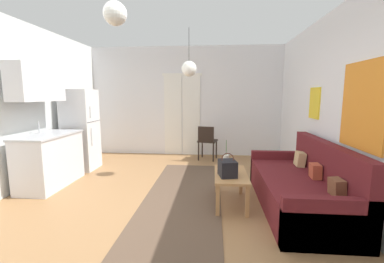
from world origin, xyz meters
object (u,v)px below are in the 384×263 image
at_px(handbag, 227,168).
at_px(accent_chair, 207,140).
at_px(couch, 303,188).
at_px(coffee_table, 231,178).
at_px(refrigerator, 81,130).
at_px(pendant_lamp_far, 189,69).
at_px(bamboo_vase, 226,163).
at_px(pendant_lamp_near, 115,13).

relative_size(handbag, accent_chair, 0.39).
bearing_deg(handbag, couch, 5.65).
bearing_deg(coffee_table, handbag, -113.23).
height_order(refrigerator, pendant_lamp_far, pendant_lamp_far).
bearing_deg(bamboo_vase, pendant_lamp_far, 119.53).
bearing_deg(pendant_lamp_near, coffee_table, 46.49).
distance_m(bamboo_vase, handbag, 0.25).
xyz_separation_m(coffee_table, pendant_lamp_near, (-1.14, -1.20, 1.89)).
bearing_deg(pendant_lamp_far, couch, -37.33).
distance_m(handbag, pendant_lamp_near, 2.29).
distance_m(bamboo_vase, refrigerator, 3.27).
bearing_deg(pendant_lamp_far, coffee_table, -60.61).
height_order(coffee_table, handbag, handbag).
xyz_separation_m(couch, coffee_table, (-0.99, 0.03, 0.10)).
xyz_separation_m(couch, pendant_lamp_far, (-1.71, 1.31, 1.75)).
relative_size(couch, pendant_lamp_far, 2.48).
relative_size(bamboo_vase, pendant_lamp_far, 0.52).
height_order(bamboo_vase, accent_chair, bamboo_vase).
relative_size(couch, accent_chair, 2.64).
distance_m(handbag, refrigerator, 3.39).
relative_size(pendant_lamp_near, pendant_lamp_far, 0.68).
bearing_deg(pendant_lamp_near, pendant_lamp_far, 80.43).
bearing_deg(bamboo_vase, refrigerator, 154.93).
height_order(couch, coffee_table, couch).
height_order(bamboo_vase, refrigerator, refrigerator).
height_order(handbag, accent_chair, accent_chair).
distance_m(refrigerator, accent_chair, 2.80).
xyz_separation_m(accent_chair, pendant_lamp_far, (-0.31, -1.18, 1.55)).
xyz_separation_m(pendant_lamp_near, pendant_lamp_far, (0.42, 2.48, -0.24)).
distance_m(pendant_lamp_near, pendant_lamp_far, 2.52).
bearing_deg(couch, coffee_table, 178.47).
relative_size(bamboo_vase, handbag, 1.41).
xyz_separation_m(bamboo_vase, accent_chair, (-0.34, 2.33, -0.09)).
bearing_deg(pendant_lamp_far, accent_chair, 75.02).
relative_size(coffee_table, refrigerator, 0.52).
relative_size(coffee_table, pendant_lamp_far, 1.00).
bearing_deg(refrigerator, accent_chair, 20.09).
relative_size(accent_chair, pendant_lamp_near, 1.37).
distance_m(coffee_table, pendant_lamp_near, 2.51).
bearing_deg(couch, bamboo_vase, 172.00).
height_order(coffee_table, accent_chair, accent_chair).
relative_size(coffee_table, pendant_lamp_near, 1.46).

